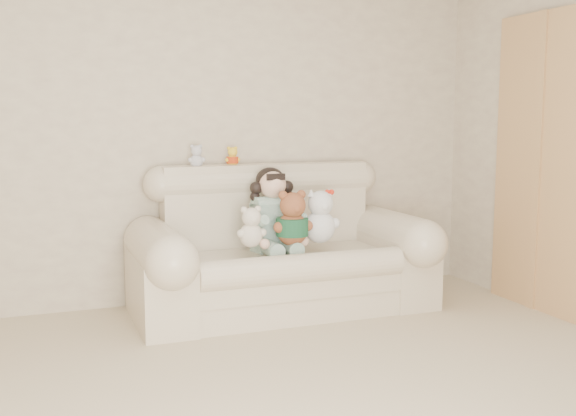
# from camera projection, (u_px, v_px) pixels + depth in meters

# --- Properties ---
(wall_back) EXTENTS (4.50, 0.00, 4.50)m
(wall_back) POSITION_uv_depth(u_px,v_px,m) (196.00, 127.00, 5.01)
(wall_back) COLOR beige
(wall_back) RESTS_ON ground
(sofa) EXTENTS (2.10, 0.95, 1.03)m
(sofa) POSITION_uv_depth(u_px,v_px,m) (283.00, 239.00, 4.82)
(sofa) COLOR beige
(sofa) RESTS_ON floor
(door_panel) EXTENTS (0.06, 0.90, 2.10)m
(door_panel) POSITION_uv_depth(u_px,v_px,m) (541.00, 163.00, 4.81)
(door_panel) COLOR #A17945
(door_panel) RESTS_ON floor
(seated_child) EXTENTS (0.44, 0.50, 0.61)m
(seated_child) POSITION_uv_depth(u_px,v_px,m) (272.00, 209.00, 4.85)
(seated_child) COLOR #33745E
(seated_child) RESTS_ON sofa
(brown_teddy) EXTENTS (0.33, 0.28, 0.45)m
(brown_teddy) POSITION_uv_depth(u_px,v_px,m) (292.00, 213.00, 4.65)
(brown_teddy) COLOR brown
(brown_teddy) RESTS_ON sofa
(white_cat) EXTENTS (0.34, 0.30, 0.45)m
(white_cat) POSITION_uv_depth(u_px,v_px,m) (320.00, 211.00, 4.76)
(white_cat) COLOR white
(white_cat) RESTS_ON sofa
(cream_teddy) EXTENTS (0.21, 0.17, 0.33)m
(cream_teddy) POSITION_uv_depth(u_px,v_px,m) (251.00, 223.00, 4.59)
(cream_teddy) COLOR beige
(cream_teddy) RESTS_ON sofa
(yellow_mini_bear) EXTENTS (0.12, 0.10, 0.18)m
(yellow_mini_bear) POSITION_uv_depth(u_px,v_px,m) (232.00, 155.00, 5.00)
(yellow_mini_bear) COLOR yellow
(yellow_mini_bear) RESTS_ON sofa
(grey_mini_plush) EXTENTS (0.15, 0.14, 0.20)m
(grey_mini_plush) POSITION_uv_depth(u_px,v_px,m) (196.00, 154.00, 4.88)
(grey_mini_plush) COLOR silver
(grey_mini_plush) RESTS_ON sofa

